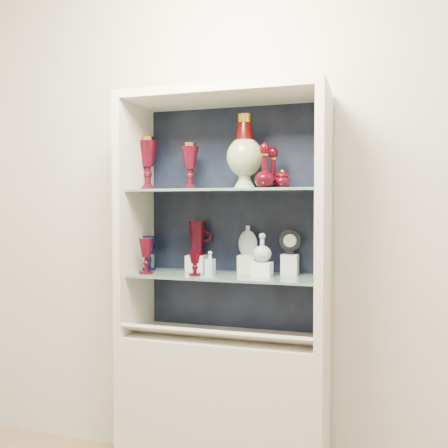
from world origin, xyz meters
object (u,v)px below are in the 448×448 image
(ruby_goblet_small, at_px, (195,263))
(cameo_medallion, at_px, (290,242))
(cobalt_goblet, at_px, (149,253))
(pedestal_lamp_left, at_px, (148,164))
(ruby_pitcher, at_px, (197,238))
(lidded_bowl, at_px, (282,179))
(ruby_goblet_tall, at_px, (146,256))
(ruby_decanter_a, at_px, (265,163))
(flat_flask, at_px, (248,240))
(enamel_urn, at_px, (245,152))
(clear_round_decanter, at_px, (262,248))
(pedestal_lamp_right, at_px, (190,166))
(ruby_decanter_b, at_px, (273,167))
(clear_square_bottle, at_px, (210,263))

(ruby_goblet_small, bearing_deg, cameo_medallion, 21.46)
(cobalt_goblet, bearing_deg, cameo_medallion, 2.77)
(pedestal_lamp_left, bearing_deg, ruby_pitcher, 14.19)
(cobalt_goblet, xyz_separation_m, ruby_pitcher, (0.25, 0.05, 0.08))
(lidded_bowl, bearing_deg, ruby_goblet_tall, -175.57)
(pedestal_lamp_left, distance_m, ruby_decanter_a, 0.67)
(cameo_medallion, bearing_deg, flat_flask, 173.37)
(enamel_urn, relative_size, cobalt_goblet, 1.97)
(pedestal_lamp_left, relative_size, cameo_medallion, 2.25)
(pedestal_lamp_left, distance_m, flat_flask, 0.66)
(pedestal_lamp_left, bearing_deg, cameo_medallion, 3.52)
(lidded_bowl, height_order, cameo_medallion, lidded_bowl)
(enamel_urn, bearing_deg, lidded_bowl, -8.65)
(cobalt_goblet, bearing_deg, clear_round_decanter, -6.99)
(pedestal_lamp_right, height_order, ruby_decanter_b, pedestal_lamp_right)
(enamel_urn, height_order, ruby_pitcher, enamel_urn)
(flat_flask, bearing_deg, ruby_pitcher, -165.53)
(ruby_pitcher, relative_size, flat_flask, 1.17)
(clear_round_decanter, bearing_deg, lidded_bowl, -8.82)
(flat_flask, bearing_deg, ruby_goblet_tall, -141.60)
(clear_square_bottle, bearing_deg, ruby_decanter_a, -8.20)
(ruby_decanter_a, relative_size, ruby_pitcher, 1.30)
(ruby_decanter_b, bearing_deg, clear_square_bottle, -163.32)
(ruby_goblet_tall, relative_size, cameo_medallion, 1.42)
(ruby_decanter_a, height_order, flat_flask, ruby_decanter_a)
(ruby_goblet_tall, bearing_deg, flat_flask, 21.33)
(pedestal_lamp_left, xyz_separation_m, ruby_decanter_a, (0.66, -0.14, -0.02))
(clear_round_decanter, relative_size, cameo_medallion, 1.06)
(ruby_decanter_b, distance_m, cameo_medallion, 0.38)
(ruby_decanter_b, distance_m, clear_round_decanter, 0.40)
(ruby_pitcher, relative_size, clear_square_bottle, 1.51)
(ruby_decanter_a, bearing_deg, clear_square_bottle, 171.80)
(flat_flask, bearing_deg, ruby_decanter_a, -39.18)
(cobalt_goblet, xyz_separation_m, cameo_medallion, (0.75, 0.04, 0.07))
(clear_square_bottle, bearing_deg, cameo_medallion, 21.61)
(cobalt_goblet, relative_size, clear_square_bottle, 1.52)
(enamel_urn, bearing_deg, clear_round_decanter, -8.47)
(cobalt_goblet, bearing_deg, enamel_urn, -6.73)
(pedestal_lamp_left, relative_size, cobalt_goblet, 1.54)
(pedestal_lamp_left, relative_size, clear_square_bottle, 2.35)
(lidded_bowl, distance_m, clear_round_decanter, 0.34)
(pedestal_lamp_right, xyz_separation_m, cameo_medallion, (0.50, 0.07, -0.38))
(pedestal_lamp_left, xyz_separation_m, ruby_pitcher, (0.25, 0.06, -0.39))
(pedestal_lamp_right, height_order, flat_flask, pedestal_lamp_right)
(ruby_goblet_tall, distance_m, ruby_goblet_small, 0.26)
(ruby_decanter_b, bearing_deg, ruby_decanter_a, -96.27)
(pedestal_lamp_left, height_order, ruby_decanter_b, pedestal_lamp_left)
(ruby_goblet_tall, relative_size, clear_square_bottle, 1.49)
(clear_square_bottle, bearing_deg, enamel_urn, 15.72)
(ruby_goblet_small, bearing_deg, enamel_urn, 17.25)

